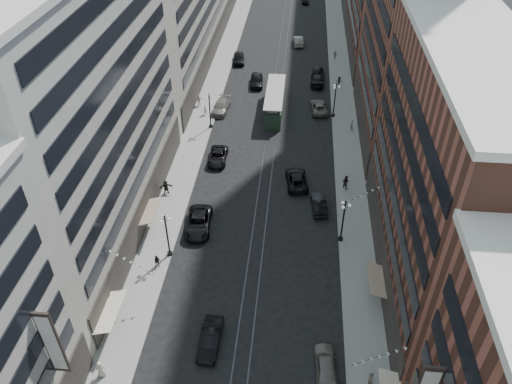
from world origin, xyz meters
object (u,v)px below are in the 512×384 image
(car_13, at_px, (257,80))
(pedestrian_extra_2, at_px, (335,55))
(pedestrian_5, at_px, (166,187))
(car_extra_0, at_px, (317,71))
(lamppost_sw_far, at_px, (167,234))
(pedestrian_7, at_px, (346,182))
(pedestrian_4, at_px, (371,380))
(car_10, at_px, (319,204))
(streetcar, at_px, (275,102))
(lamppost_se_mid, at_px, (335,99))
(pedestrian_1, at_px, (101,369))
(pedestrian_8, at_px, (351,125))
(car_11, at_px, (319,107))
(car_9, at_px, (239,58))
(pedestrian_6, at_px, (199,100))
(car_extra_1, at_px, (297,179))
(car_8, at_px, (221,107))
(car_extra_2, at_px, (305,0))
(pedestrian_2, at_px, (157,261))
(lamppost_se_far, at_px, (343,220))
(car_2, at_px, (198,223))
(car_14, at_px, (298,41))
(car_5, at_px, (210,339))
(car_12, at_px, (317,80))
(pedestrian_extra_1, at_px, (205,110))
(car_7, at_px, (218,157))
(pedestrian_9, at_px, (339,81))
(lamppost_sw_mid, at_px, (210,109))

(car_13, xyz_separation_m, pedestrian_extra_2, (13.81, 12.36, 0.04))
(pedestrian_5, distance_m, car_extra_0, 41.00)
(car_13, bearing_deg, lamppost_sw_far, -101.53)
(pedestrian_5, xyz_separation_m, pedestrian_extra_2, (22.21, 43.85, -0.16))
(lamppost_sw_far, xyz_separation_m, pedestrian_7, (19.35, 13.64, -2.02))
(pedestrian_4, xyz_separation_m, car_10, (-4.09, 22.90, -0.27))
(streetcar, bearing_deg, lamppost_se_mid, -6.60)
(pedestrian_1, xyz_separation_m, pedestrian_8, (23.36, 42.75, 0.03))
(lamppost_se_mid, distance_m, car_11, 3.64)
(pedestrian_8, bearing_deg, car_9, -93.50)
(pedestrian_6, xyz_separation_m, car_extra_1, (16.19, -19.56, -0.32))
(car_8, bearing_deg, car_extra_2, 82.44)
(car_extra_2, bearing_deg, pedestrian_2, 79.70)
(car_extra_0, relative_size, car_extra_1, 0.82)
(pedestrian_4, xyz_separation_m, car_extra_0, (-4.09, 60.49, -0.26))
(lamppost_se_far, bearing_deg, car_8, 121.91)
(streetcar, height_order, car_extra_1, streetcar)
(car_10, xyz_separation_m, car_11, (0.18, 24.34, -0.00))
(car_2, bearing_deg, pedestrian_2, -119.24)
(car_8, relative_size, car_14, 1.10)
(car_2, height_order, car_5, car_2)
(pedestrian_4, bearing_deg, car_2, 42.62)
(car_12, distance_m, pedestrian_extra_1, 21.59)
(lamppost_se_far, height_order, pedestrian_extra_2, lamppost_se_far)
(car_7, xyz_separation_m, car_14, (9.87, 42.63, 0.11))
(car_11, height_order, pedestrian_extra_1, pedestrian_extra_1)
(car_2, relative_size, car_extra_0, 1.35)
(pedestrian_8, relative_size, pedestrian_9, 1.07)
(car_12, xyz_separation_m, car_14, (-3.73, 17.56, 0.01))
(pedestrian_7, distance_m, car_extra_0, 33.44)
(car_extra_1, relative_size, car_extra_2, 1.29)
(car_extra_0, bearing_deg, car_14, -67.52)
(lamppost_sw_mid, xyz_separation_m, car_8, (0.80, 5.26, -2.30))
(pedestrian_6, bearing_deg, pedestrian_9, -159.37)
(car_8, xyz_separation_m, car_14, (11.47, 28.71, 0.03))
(car_5, distance_m, pedestrian_2, 11.29)
(car_11, bearing_deg, pedestrian_7, 92.01)
(pedestrian_2, height_order, car_12, pedestrian_2)
(lamppost_sw_mid, distance_m, pedestrian_extra_2, 33.59)
(car_14, distance_m, car_extra_1, 46.94)
(lamppost_sw_mid, distance_m, pedestrian_8, 21.05)
(car_extra_2, bearing_deg, lamppost_sw_far, 80.05)
(car_2, relative_size, car_7, 1.17)
(pedestrian_2, relative_size, pedestrian_4, 0.86)
(car_5, bearing_deg, car_2, 105.67)
(car_11, bearing_deg, streetcar, -2.01)
(lamppost_se_far, distance_m, pedestrian_4, 17.77)
(pedestrian_4, xyz_separation_m, car_extra_1, (-6.87, 27.61, -0.26))
(car_extra_0, bearing_deg, car_9, -8.73)
(car_10, height_order, car_12, car_12)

